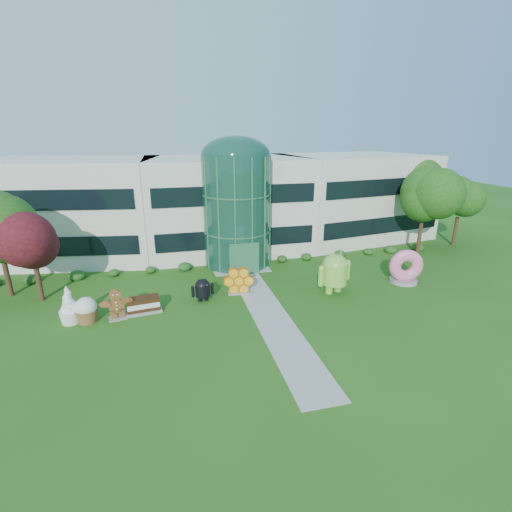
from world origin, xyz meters
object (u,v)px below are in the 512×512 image
object	(u,v)px
android_green	(335,270)
gingerbread	(116,304)
donut	(405,266)
android_black	(203,288)

from	to	relation	value
android_green	gingerbread	distance (m)	15.68
donut	gingerbread	bearing A→B (deg)	-162.54
android_green	android_black	bearing A→B (deg)	159.13
android_green	donut	world-z (taller)	android_green
android_black	donut	distance (m)	16.35
android_green	android_black	world-z (taller)	android_green
gingerbread	android_green	bearing A→B (deg)	-8.84
donut	gingerbread	world-z (taller)	donut
android_black	gingerbread	xyz separation A→B (m)	(-5.75, -1.39, 0.07)
android_green	android_black	size ratio (longest dim) A/B	1.81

